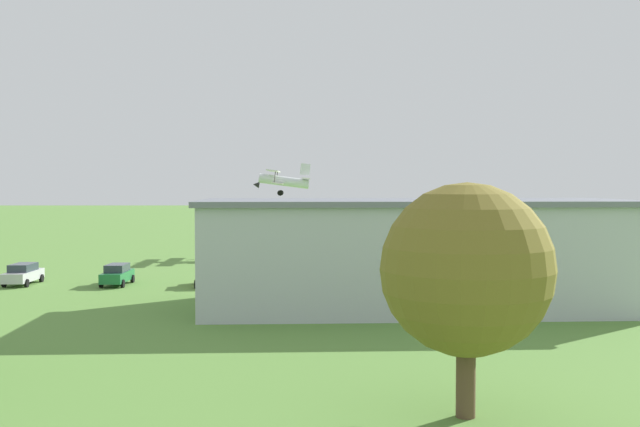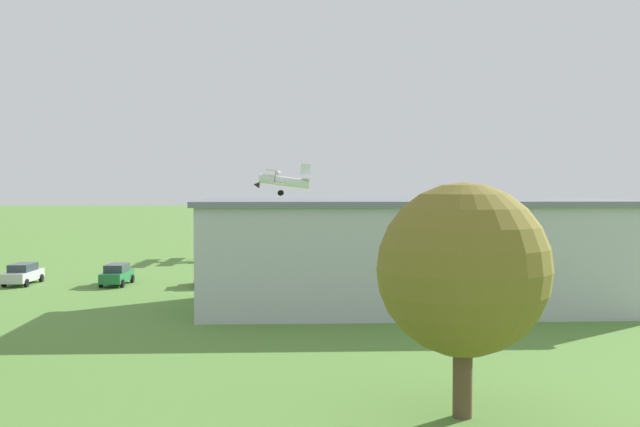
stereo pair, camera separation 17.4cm
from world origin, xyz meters
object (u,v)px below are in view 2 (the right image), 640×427
object	(u,v)px
biplane	(282,180)
person_crossing_taxiway	(518,266)
car_orange	(208,275)
person_watching_takeoff	(468,269)
car_silver	(23,274)
person_by_parked_cars	(441,266)
car_green	(117,274)
person_walking_on_apron	(471,266)
person_beside_truck	(286,268)
hangar	(414,253)
tree_by_windsock	(463,270)

from	to	relation	value
biplane	person_crossing_taxiway	size ratio (longest dim) A/B	4.96
car_orange	person_watching_takeoff	bearing A→B (deg)	-168.89
car_silver	person_by_parked_cars	size ratio (longest dim) A/B	2.71
car_green	person_walking_on_apron	size ratio (longest dim) A/B	2.49
car_green	person_beside_truck	distance (m)	14.06
person_watching_takeoff	person_by_parked_cars	bearing A→B (deg)	-48.89
car_orange	person_crossing_taxiway	xyz separation A→B (m)	(-26.40, -6.51, -0.03)
biplane	car_green	bearing A→B (deg)	65.39
car_orange	person_by_parked_cars	size ratio (longest dim) A/B	2.46
car_orange	person_by_parked_cars	distance (m)	20.65
car_orange	hangar	bearing A→B (deg)	145.59
biplane	car_green	size ratio (longest dim) A/B	1.88
person_watching_takeoff	person_walking_on_apron	xyz separation A→B (m)	(-0.54, -1.52, 0.02)
hangar	biplane	world-z (taller)	biplane
person_crossing_taxiway	person_beside_truck	xyz separation A→B (m)	(20.39, 1.50, -0.02)
tree_by_windsock	biplane	bearing A→B (deg)	-81.52
person_crossing_taxiway	hangar	bearing A→B (deg)	55.95
person_walking_on_apron	tree_by_windsock	xyz separation A→B (m)	(8.44, 39.15, 4.22)
car_orange	person_walking_on_apron	world-z (taller)	person_walking_on_apron
car_green	person_by_parked_cars	world-z (taller)	person_by_parked_cars
car_green	car_silver	bearing A→B (deg)	-2.88
person_watching_takeoff	tree_by_windsock	distance (m)	38.68
person_crossing_taxiway	person_beside_truck	world-z (taller)	person_crossing_taxiway
person_by_parked_cars	person_walking_on_apron	bearing A→B (deg)	164.66
car_orange	person_watching_takeoff	distance (m)	21.95
person_walking_on_apron	tree_by_windsock	bearing A→B (deg)	77.83
person_by_parked_cars	tree_by_windsock	bearing A→B (deg)	81.46
car_orange	person_walking_on_apron	size ratio (longest dim) A/B	2.38
biplane	car_orange	bearing A→B (deg)	80.06
biplane	car_silver	distance (m)	33.32
biplane	car_green	world-z (taller)	biplane
person_walking_on_apron	person_beside_truck	bearing A→B (deg)	2.64
car_green	tree_by_windsock	bearing A→B (deg)	121.71
person_watching_takeoff	person_crossing_taxiway	distance (m)	5.36
person_walking_on_apron	person_by_parked_cars	bearing A→B (deg)	-15.34
person_by_parked_cars	person_crossing_taxiway	bearing A→B (deg)	-179.29
car_green	person_watching_takeoff	xyz separation A→B (m)	(-28.86, -3.71, 0.00)
person_beside_truck	person_walking_on_apron	distance (m)	16.09
car_orange	biplane	bearing A→B (deg)	-99.94
car_green	person_by_parked_cars	bearing A→B (deg)	-167.63
hangar	person_beside_truck	distance (m)	17.98
car_silver	person_walking_on_apron	bearing A→B (deg)	-172.55
car_green	person_walking_on_apron	world-z (taller)	person_walking_on_apron
car_silver	car_green	bearing A→B (deg)	177.12
car_orange	person_by_parked_cars	bearing A→B (deg)	-161.86
biplane	person_watching_takeoff	xyz separation A→B (m)	(-16.86, 22.48, -7.66)
hangar	car_green	size ratio (longest dim) A/B	6.40
car_orange	person_crossing_taxiway	size ratio (longest dim) A/B	2.52
hangar	car_silver	xyz separation A→B (m)	(29.99, -11.21, -2.66)
biplane	person_watching_takeoff	bearing A→B (deg)	126.87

